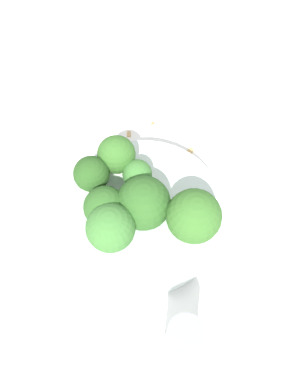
% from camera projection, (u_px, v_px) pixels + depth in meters
% --- Properties ---
extents(ground_plane, '(3.00, 3.00, 0.00)m').
position_uv_depth(ground_plane, '(144.00, 221.00, 0.48)').
color(ground_plane, white).
extents(bowl, '(0.19, 0.19, 0.04)m').
position_uv_depth(bowl, '(144.00, 214.00, 0.46)').
color(bowl, silver).
rests_on(bowl, ground_plane).
extents(broccoli_floret_0, '(0.03, 0.03, 0.04)m').
position_uv_depth(broccoli_floret_0, '(137.00, 175.00, 0.43)').
color(broccoli_floret_0, '#7A9E5B').
rests_on(broccoli_floret_0, bowl).
extents(broccoli_floret_1, '(0.05, 0.05, 0.06)m').
position_uv_depth(broccoli_floret_1, '(105.00, 208.00, 0.40)').
color(broccoli_floret_1, '#8EB770').
rests_on(broccoli_floret_1, bowl).
extents(broccoli_floret_2, '(0.06, 0.06, 0.06)m').
position_uv_depth(broccoli_floret_2, '(143.00, 203.00, 0.40)').
color(broccoli_floret_2, '#84AD66').
rests_on(broccoli_floret_2, bowl).
extents(broccoli_floret_3, '(0.05, 0.05, 0.07)m').
position_uv_depth(broccoli_floret_3, '(110.00, 228.00, 0.38)').
color(broccoli_floret_3, '#8EB770').
rests_on(broccoli_floret_3, bowl).
extents(broccoli_floret_4, '(0.04, 0.04, 0.06)m').
position_uv_depth(broccoli_floret_4, '(116.00, 155.00, 0.43)').
color(broccoli_floret_4, '#8EB770').
rests_on(broccoli_floret_4, bowl).
extents(broccoli_floret_5, '(0.04, 0.04, 0.05)m').
position_uv_depth(broccoli_floret_5, '(92.00, 175.00, 0.42)').
color(broccoli_floret_5, '#8EB770').
rests_on(broccoli_floret_5, bowl).
extents(broccoli_floret_6, '(0.06, 0.06, 0.07)m').
position_uv_depth(broccoli_floret_6, '(194.00, 216.00, 0.39)').
color(broccoli_floret_6, '#84AD66').
rests_on(broccoli_floret_6, bowl).
extents(pepper_shaker, '(0.04, 0.04, 0.07)m').
position_uv_depth(pepper_shaker, '(183.00, 338.00, 0.38)').
color(pepper_shaker, silver).
rests_on(pepper_shaker, ground_plane).
extents(almond_crumb_0, '(0.01, 0.01, 0.01)m').
position_uv_depth(almond_crumb_0, '(190.00, 150.00, 0.52)').
color(almond_crumb_0, tan).
rests_on(almond_crumb_0, ground_plane).
extents(almond_crumb_1, '(0.01, 0.01, 0.01)m').
position_uv_depth(almond_crumb_1, '(129.00, 133.00, 0.54)').
color(almond_crumb_1, tan).
rests_on(almond_crumb_1, ground_plane).
extents(almond_crumb_2, '(0.00, 0.01, 0.01)m').
position_uv_depth(almond_crumb_2, '(153.00, 123.00, 0.55)').
color(almond_crumb_2, '#AD7F4C').
rests_on(almond_crumb_2, ground_plane).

